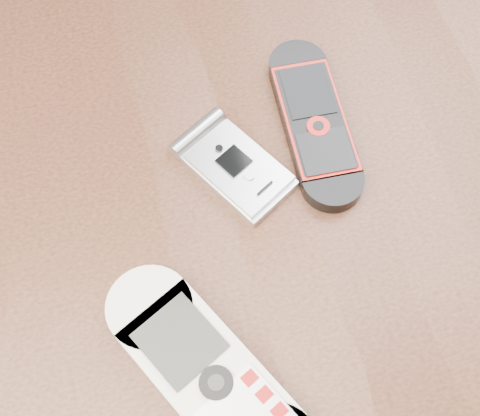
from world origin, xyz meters
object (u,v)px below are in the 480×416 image
object	(u,v)px
table	(234,267)
nokia_white	(210,378)
motorola_razr	(236,167)
nokia_black_red	(314,121)

from	to	relation	value
table	nokia_white	size ratio (longest dim) A/B	6.73
table	nokia_white	distance (m)	0.17
nokia_white	motorola_razr	bearing A→B (deg)	41.87
table	nokia_white	xyz separation A→B (m)	(-0.04, -0.11, 0.12)
motorola_razr	nokia_black_red	bearing A→B (deg)	-11.21
nokia_white	table	bearing A→B (deg)	41.03
nokia_white	nokia_black_red	world-z (taller)	nokia_white
nokia_black_red	nokia_white	bearing A→B (deg)	-123.20
nokia_black_red	motorola_razr	bearing A→B (deg)	-157.95
nokia_black_red	motorola_razr	world-z (taller)	same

